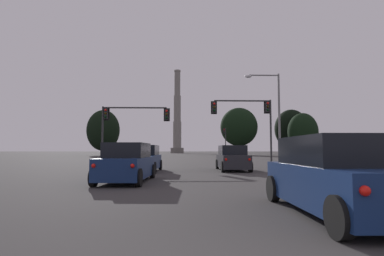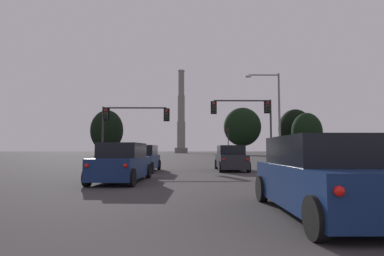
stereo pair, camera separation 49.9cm
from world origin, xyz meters
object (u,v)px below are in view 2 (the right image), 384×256
at_px(traffic_light_overhead_right, 251,115).
at_px(street_lamp, 274,109).
at_px(suv_right_lane_front, 231,158).
at_px(suv_right_lane_third, 320,177).
at_px(traffic_light_far_right, 228,138).
at_px(suv_left_lane_second, 122,163).
at_px(smokestack, 181,120).
at_px(suv_left_lane_front, 143,159).
at_px(traffic_light_overhead_left, 126,120).

bearing_deg(traffic_light_overhead_right, street_lamp, -17.20).
height_order(suv_right_lane_front, suv_right_lane_third, same).
relative_size(suv_right_lane_front, traffic_light_far_right, 0.81).
relative_size(traffic_light_overhead_right, street_lamp, 0.73).
relative_size(suv_left_lane_second, traffic_light_overhead_right, 0.79).
distance_m(suv_right_lane_front, traffic_light_overhead_right, 7.44).
distance_m(suv_right_lane_front, smokestack, 118.01).
height_order(suv_left_lane_front, traffic_light_far_right, traffic_light_far_right).
bearing_deg(traffic_light_overhead_left, traffic_light_overhead_right, -1.02).
bearing_deg(traffic_light_overhead_right, suv_left_lane_second, -124.04).
bearing_deg(suv_right_lane_third, suv_left_lane_second, 130.47).
distance_m(suv_left_lane_front, street_lamp, 13.41).
height_order(suv_right_lane_third, traffic_light_overhead_right, traffic_light_overhead_right).
distance_m(suv_left_lane_second, suv_right_lane_third, 9.77).
bearing_deg(traffic_light_overhead_left, smokestack, 88.72).
xyz_separation_m(suv_right_lane_front, suv_left_lane_front, (-6.41, -0.92, 0.00)).
bearing_deg(suv_right_lane_third, smokestack, 93.16).
bearing_deg(traffic_light_far_right, suv_left_lane_front, -105.70).
relative_size(traffic_light_far_right, traffic_light_overhead_right, 0.97).
xyz_separation_m(suv_right_lane_third, traffic_light_overhead_right, (2.79, 20.93, 3.92)).
height_order(suv_right_lane_front, smokestack, smokestack).
bearing_deg(suv_left_lane_second, traffic_light_overhead_left, 103.92).
relative_size(traffic_light_far_right, traffic_light_overhead_left, 0.94).
xyz_separation_m(suv_left_lane_second, suv_right_lane_third, (6.30, -7.47, 0.00)).
bearing_deg(suv_left_lane_front, suv_right_lane_third, -64.44).
relative_size(traffic_light_far_right, street_lamp, 0.70).
bearing_deg(suv_left_lane_front, suv_left_lane_second, -87.84).
distance_m(suv_left_lane_second, smokestack, 125.53).
bearing_deg(traffic_light_far_right, traffic_light_overhead_left, -112.66).
bearing_deg(suv_right_lane_front, suv_left_lane_front, -171.12).
bearing_deg(traffic_light_overhead_left, street_lamp, -3.43).
distance_m(suv_right_lane_third, suv_left_lane_front, 15.67).
height_order(suv_left_lane_second, smokestack, smokestack).
relative_size(suv_right_lane_front, smokestack, 0.13).
height_order(suv_right_lane_front, suv_left_lane_front, same).
xyz_separation_m(suv_left_lane_second, suv_left_lane_front, (-0.07, 6.85, 0.00)).
relative_size(suv_left_lane_second, suv_right_lane_third, 1.01).
bearing_deg(suv_right_lane_front, smokestack, 93.94).
relative_size(suv_left_lane_second, smokestack, 0.13).
distance_m(traffic_light_far_right, street_lamp, 34.47).
xyz_separation_m(suv_right_lane_third, traffic_light_far_right, (4.99, 54.75, 3.09)).
xyz_separation_m(traffic_light_far_right, smokestack, (-11.56, 77.42, 11.35)).
xyz_separation_m(suv_left_lane_front, traffic_light_overhead_left, (-2.66, 6.82, 3.43)).
bearing_deg(traffic_light_overhead_right, traffic_light_far_right, 86.27).
distance_m(suv_right_lane_front, suv_right_lane_third, 15.24).
relative_size(suv_right_lane_third, traffic_light_overhead_right, 0.78).
bearing_deg(smokestack, suv_right_lane_front, -86.77).
relative_size(suv_left_lane_second, street_lamp, 0.58).
height_order(suv_left_lane_second, traffic_light_overhead_right, traffic_light_overhead_right).
bearing_deg(suv_left_lane_second, smokestack, 92.72).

